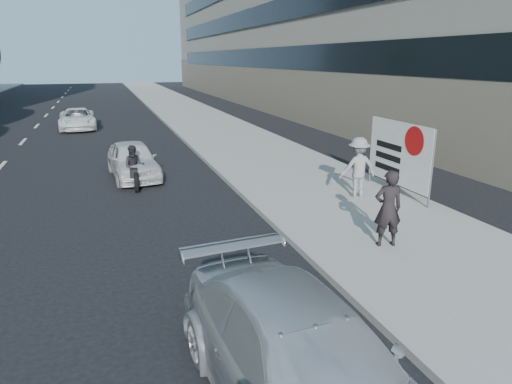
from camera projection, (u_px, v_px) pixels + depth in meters
name	position (u px, v px, depth m)	size (l,w,h in m)	color
ground	(280.00, 321.00, 7.52)	(160.00, 160.00, 0.00)	black
near_sidewalk	(219.00, 130.00, 26.91)	(5.00, 120.00, 0.15)	gray
jogger	(358.00, 167.00, 13.56)	(1.16, 0.67, 1.79)	slate
pedestrian_woman	(388.00, 208.00, 9.96)	(0.63, 0.41, 1.72)	black
protest_banner	(399.00, 154.00, 13.74)	(0.08, 3.06, 2.20)	#4C4C4C
parked_sedan	(303.00, 364.00, 5.35)	(2.00, 4.92, 1.43)	silver
white_sedan_near	(133.00, 160.00, 16.39)	(1.55, 3.86, 1.31)	silver
white_sedan_far	(77.00, 119.00, 27.70)	(2.07, 4.49, 1.25)	white
motorcycle	(134.00, 169.00, 15.16)	(0.75, 2.05, 1.42)	black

